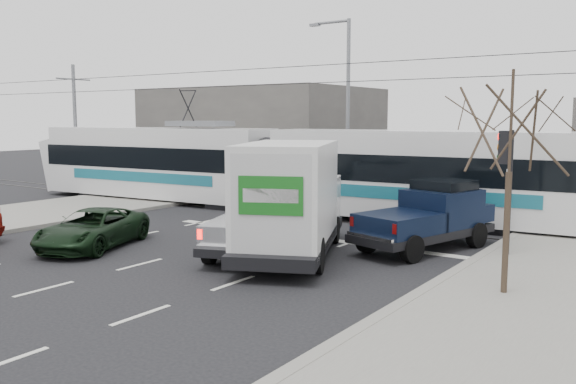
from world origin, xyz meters
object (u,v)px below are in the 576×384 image
Objects in this scene: street_lamp_far at (345,97)px; box_truck at (291,201)px; silver_pickup at (261,218)px; traffic_signal at (506,165)px; tram at (274,168)px; navy_pickup at (430,216)px; bare_tree at (511,132)px; green_car at (93,229)px.

box_truck is (5.44, -12.78, -3.44)m from street_lamp_far.
street_lamp_far is 13.81m from silver_pickup.
traffic_signal is 11.64m from tram.
navy_pickup is (2.94, 3.40, -0.62)m from box_truck.
green_car is (-12.24, -1.81, -3.18)m from bare_tree.
tram is 9.47m from navy_pickup.
street_lamp_far is at bearing 88.92° from box_truck.
street_lamp_far reaches higher than tram.
silver_pickup is 5.29m from navy_pickup.
tram is at bearing 102.95° from silver_pickup.
bare_tree reaches higher than silver_pickup.
traffic_signal is 0.50× the size of box_truck.
traffic_signal reaches higher than green_car.
tram is 9.66m from green_car.
green_car is (-0.13, -9.58, -1.29)m from tram.
bare_tree reaches higher than traffic_signal.
navy_pickup is (-3.41, 4.12, -2.74)m from bare_tree.
navy_pickup is (8.70, -3.65, -0.85)m from tram.
bare_tree reaches higher than box_truck.
bare_tree reaches higher than navy_pickup.
tram reaches higher than silver_pickup.
green_car is at bearing -130.51° from navy_pickup.
bare_tree is at bearing -48.88° from street_lamp_far.
traffic_signal is at bearing -41.72° from street_lamp_far.
box_truck is 1.63× the size of green_car.
silver_pickup is 1.09× the size of navy_pickup.
box_truck is 4.54m from navy_pickup.
traffic_signal is at bearing 4.55° from silver_pickup.
box_truck reaches higher than navy_pickup.
traffic_signal reaches higher than navy_pickup.
silver_pickup is at bearing 144.99° from box_truck.
navy_pickup reaches higher than green_car.
green_car is (-0.45, -15.31, -4.50)m from street_lamp_far.
bare_tree is 1.39× the size of traffic_signal.
silver_pickup is (-6.53, -3.02, -1.74)m from traffic_signal.
tram is 6.02× the size of green_car.
tram is (-12.11, 7.77, -1.89)m from bare_tree.
tram is 4.50× the size of silver_pickup.
street_lamp_far reaches higher than green_car.
street_lamp_far is at bearing 131.12° from bare_tree.
traffic_signal is 0.40× the size of street_lamp_far.
navy_pickup is (-2.28, 0.12, -1.69)m from traffic_signal.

